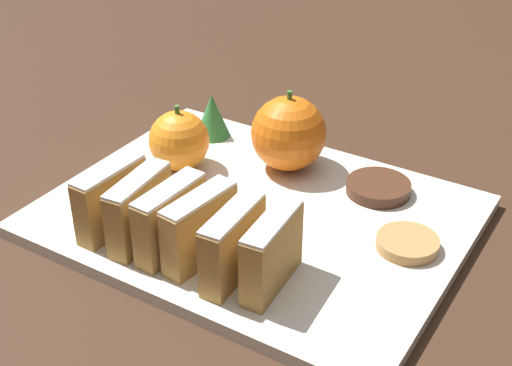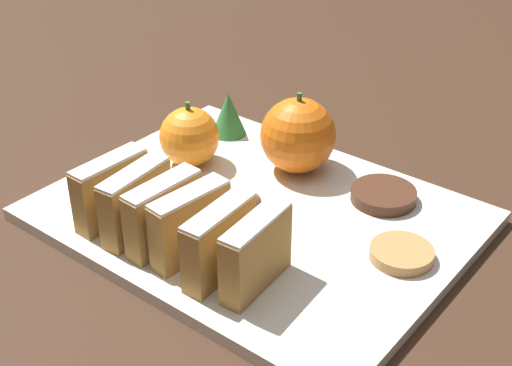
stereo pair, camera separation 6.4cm
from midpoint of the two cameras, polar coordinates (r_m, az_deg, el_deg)
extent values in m
plane|color=#382316|center=(0.68, -2.73, -3.12)|extent=(6.00, 6.00, 0.00)
cube|color=silver|center=(0.67, -2.74, -2.70)|extent=(0.29, 0.38, 0.01)
cube|color=#B28442|center=(0.56, -2.00, -5.81)|extent=(0.08, 0.03, 0.06)
cube|color=white|center=(0.55, -2.06, -3.17)|extent=(0.07, 0.03, 0.00)
cube|color=#B28442|center=(0.57, -5.09, -5.15)|extent=(0.08, 0.03, 0.06)
cube|color=white|center=(0.56, -5.24, -2.54)|extent=(0.07, 0.02, 0.00)
cube|color=#B28442|center=(0.59, -7.35, -3.95)|extent=(0.08, 0.03, 0.06)
cube|color=white|center=(0.58, -7.56, -1.39)|extent=(0.08, 0.03, 0.00)
cube|color=#B28442|center=(0.61, -9.87, -3.12)|extent=(0.08, 0.02, 0.06)
cube|color=white|center=(0.59, -10.14, -0.61)|extent=(0.07, 0.02, 0.00)
cube|color=#B28442|center=(0.63, -12.22, -2.31)|extent=(0.08, 0.03, 0.06)
cube|color=white|center=(0.61, -12.54, 0.15)|extent=(0.08, 0.03, 0.00)
cube|color=#B28442|center=(0.65, -14.30, -1.46)|extent=(0.08, 0.02, 0.06)
cube|color=white|center=(0.63, -14.66, 0.95)|extent=(0.07, 0.02, 0.00)
sphere|color=orange|center=(0.72, 0.07, 3.92)|extent=(0.08, 0.08, 0.08)
cylinder|color=#38702D|center=(0.70, 0.07, 6.93)|extent=(0.01, 0.00, 0.01)
sphere|color=orange|center=(0.73, -8.70, 3.30)|extent=(0.06, 0.06, 0.06)
cylinder|color=#38702D|center=(0.72, -8.91, 5.70)|extent=(0.00, 0.01, 0.01)
ellipsoid|color=#8E6B47|center=(0.65, -3.45, -1.90)|extent=(0.03, 0.02, 0.02)
cylinder|color=#472819|center=(0.70, 7.18, -0.44)|extent=(0.06, 0.06, 0.01)
cylinder|color=#B27F47|center=(0.63, 9.16, -4.88)|extent=(0.05, 0.05, 0.01)
cone|color=#2D7538|center=(0.79, -5.86, 5.33)|extent=(0.04, 0.04, 0.05)
camera|label=1|loc=(0.03, -92.82, -1.71)|focal=50.00mm
camera|label=2|loc=(0.03, 87.18, 1.71)|focal=50.00mm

